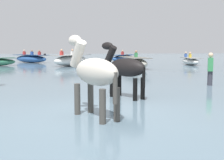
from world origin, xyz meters
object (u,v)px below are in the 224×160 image
object	(u,v)px
boat_far_inshore	(134,63)
boat_mid_channel	(190,61)
boat_near_port	(71,60)
boat_distant_west	(31,59)
person_spectator_far	(210,71)
boat_far_offshore	(124,58)
horse_trailing_black	(125,69)
horse_lead_pinto	(94,74)

from	to	relation	value
boat_far_inshore	boat_mid_channel	size ratio (longest dim) A/B	1.27
boat_near_port	boat_distant_west	bearing A→B (deg)	127.64
boat_mid_channel	person_spectator_far	world-z (taller)	person_spectator_far
boat_far_offshore	boat_distant_west	size ratio (longest dim) A/B	0.87
horse_trailing_black	boat_distant_west	distance (m)	21.25
boat_distant_west	boat_mid_channel	bearing A→B (deg)	-20.37
horse_lead_pinto	boat_near_port	distance (m)	17.88
horse_lead_pinto	boat_far_inshore	size ratio (longest dim) A/B	0.52
horse_lead_pinto	boat_distant_west	bearing A→B (deg)	101.28
boat_distant_west	person_spectator_far	distance (m)	20.44
horse_trailing_black	boat_mid_channel	distance (m)	17.39
horse_lead_pinto	boat_far_offshore	bearing A→B (deg)	78.88
horse_trailing_black	person_spectator_far	bearing A→B (deg)	31.73
boat_mid_channel	boat_far_offshore	bearing A→B (deg)	133.55
horse_trailing_black	horse_lead_pinto	bearing A→B (deg)	-114.82
person_spectator_far	horse_trailing_black	bearing A→B (deg)	-148.27
horse_lead_pinto	boat_far_offshore	world-z (taller)	horse_lead_pinto
horse_trailing_black	boat_mid_channel	size ratio (longest dim) A/B	0.62
horse_trailing_black	boat_far_inshore	size ratio (longest dim) A/B	0.49
horse_trailing_black	boat_mid_channel	world-z (taller)	horse_trailing_black
boat_near_port	boat_distant_west	distance (m)	6.34
boat_near_port	boat_mid_channel	distance (m)	10.07
boat_far_inshore	boat_mid_channel	distance (m)	6.57
boat_distant_west	boat_near_port	bearing A→B (deg)	-52.36
boat_far_offshore	horse_lead_pinto	bearing A→B (deg)	-101.12
boat_far_offshore	boat_mid_channel	bearing A→B (deg)	-46.45
horse_lead_pinto	person_spectator_far	size ratio (longest dim) A/B	1.32
boat_far_inshore	person_spectator_far	world-z (taller)	person_spectator_far
person_spectator_far	boat_mid_channel	bearing A→B (deg)	71.35
boat_near_port	person_spectator_far	distance (m)	14.23
horse_trailing_black	boat_near_port	world-z (taller)	horse_trailing_black
boat_far_offshore	boat_distant_west	distance (m)	9.05
boat_distant_west	boat_mid_channel	size ratio (longest dim) A/B	1.19
horse_trailing_black	boat_far_offshore	bearing A→B (deg)	80.62
boat_far_inshore	boat_mid_channel	xyz separation A→B (m)	(5.57, 3.49, -0.09)
boat_distant_west	person_spectator_far	size ratio (longest dim) A/B	2.35
boat_near_port	person_spectator_far	world-z (taller)	boat_near_port
boat_far_inshore	person_spectator_far	distance (m)	9.46
boat_near_port	boat_distant_west	world-z (taller)	boat_near_port
horse_lead_pinto	boat_mid_channel	world-z (taller)	horse_lead_pinto
boat_far_inshore	boat_far_offshore	bearing A→B (deg)	85.48
boat_mid_channel	boat_far_inshore	bearing A→B (deg)	-147.90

